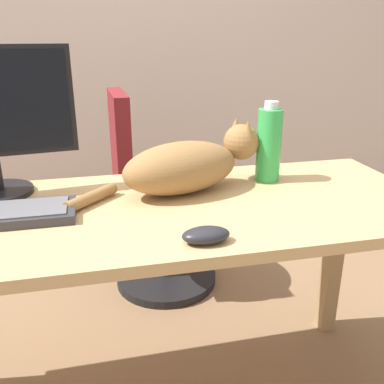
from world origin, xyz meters
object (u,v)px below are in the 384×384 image
Objects in this scene: spray_bottle at (269,144)px; cat at (188,164)px; office_chair at (154,207)px; computer_mouse at (206,235)px.

cat is at bearing -171.60° from spray_bottle.
spray_bottle is at bearing -64.01° from office_chair.
cat is 5.38× the size of computer_mouse.
computer_mouse is at bearing -128.54° from spray_bottle.
computer_mouse is (-0.03, -0.34, -0.06)m from cat.
office_chair is at bearing 92.06° from cat.
cat is 0.35m from computer_mouse.
spray_bottle is at bearing 8.40° from cat.
spray_bottle is (0.29, -0.60, 0.42)m from office_chair.
spray_bottle is (0.27, 0.04, 0.04)m from cat.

